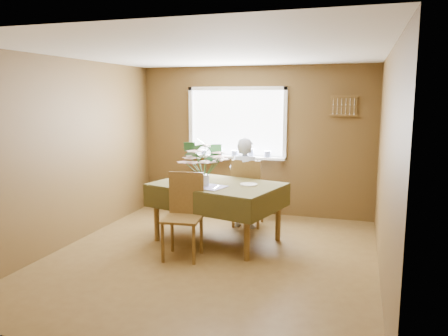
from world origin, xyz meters
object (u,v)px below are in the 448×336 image
(dining_table, at_px, (217,191))
(seated_woman, at_px, (245,183))
(chair_near, at_px, (184,212))
(chair_far, at_px, (247,191))
(flower_bouquet, at_px, (204,160))

(dining_table, distance_m, seated_woman, 0.77)
(chair_near, bearing_deg, seated_woman, 66.96)
(chair_far, height_order, seated_woman, seated_woman)
(dining_table, bearing_deg, flower_bouquet, -100.16)
(dining_table, xyz_separation_m, chair_far, (0.22, 0.78, -0.15))
(chair_near, distance_m, seated_woman, 1.48)
(chair_near, height_order, flower_bouquet, flower_bouquet)
(chair_far, xyz_separation_m, seated_woman, (-0.03, -0.03, 0.13))
(flower_bouquet, bearing_deg, seated_woman, 73.03)
(chair_near, distance_m, flower_bouquet, 0.75)
(seated_woman, bearing_deg, chair_far, -124.69)
(chair_near, height_order, seated_woman, seated_woman)
(dining_table, relative_size, chair_near, 1.82)
(chair_far, distance_m, flower_bouquet, 1.22)
(dining_table, relative_size, seated_woman, 1.37)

